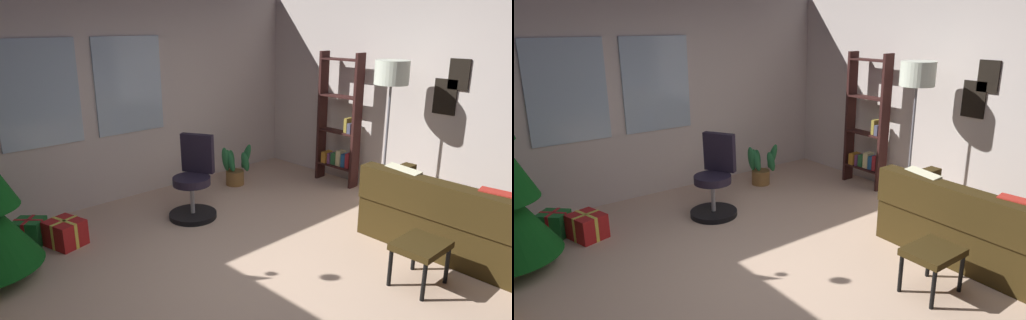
{
  "view_description": "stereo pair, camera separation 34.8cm",
  "coord_description": "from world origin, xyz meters",
  "views": [
    {
      "loc": [
        -2.62,
        -2.51,
        2.23
      ],
      "look_at": [
        0.22,
        0.59,
        0.97
      ],
      "focal_mm": 32.4,
      "sensor_mm": 36.0,
      "label": 1
    },
    {
      "loc": [
        -2.35,
        -2.74,
        2.23
      ],
      "look_at": [
        0.22,
        0.59,
        0.97
      ],
      "focal_mm": 32.4,
      "sensor_mm": 36.0,
      "label": 2
    }
  ],
  "objects": [
    {
      "name": "ground_plane",
      "position": [
        0.0,
        0.0,
        -0.05
      ],
      "size": [
        5.47,
        5.75,
        0.1
      ],
      "primitive_type": "cube",
      "color": "beige"
    },
    {
      "name": "wall_back_with_windows",
      "position": [
        -0.02,
        2.92,
        1.34
      ],
      "size": [
        5.47,
        0.12,
        2.67
      ],
      "color": "beige",
      "rests_on": "ground_plane"
    },
    {
      "name": "wall_right_with_frames",
      "position": [
        2.79,
        -0.0,
        1.33
      ],
      "size": [
        0.12,
        5.75,
        2.67
      ],
      "color": "beige",
      "rests_on": "ground_plane"
    },
    {
      "name": "couch",
      "position": [
        1.9,
        -0.98,
        0.28
      ],
      "size": [
        1.59,
        2.09,
        0.81
      ],
      "color": "#35270F",
      "rests_on": "ground_plane"
    },
    {
      "name": "footstool",
      "position": [
        0.87,
        -0.82,
        0.35
      ],
      "size": [
        0.47,
        0.38,
        0.41
      ],
      "color": "#35270F",
      "rests_on": "ground_plane"
    },
    {
      "name": "gift_box_red",
      "position": [
        -1.13,
        2.04,
        0.13
      ],
      "size": [
        0.39,
        0.43,
        0.28
      ],
      "color": "red",
      "rests_on": "ground_plane"
    },
    {
      "name": "gift_box_green",
      "position": [
        -1.4,
        2.31,
        0.14
      ],
      "size": [
        0.38,
        0.38,
        0.28
      ],
      "color": "#1E722D",
      "rests_on": "ground_plane"
    },
    {
      "name": "office_chair",
      "position": [
        0.3,
        1.76,
        0.38
      ],
      "size": [
        0.58,
        0.57,
        0.98
      ],
      "color": "black",
      "rests_on": "ground_plane"
    },
    {
      "name": "bookshelf",
      "position": [
        2.52,
        1.37,
        0.81
      ],
      "size": [
        0.18,
        0.64,
        1.85
      ],
      "color": "#341916",
      "rests_on": "ground_plane"
    },
    {
      "name": "floor_lamp",
      "position": [
        2.22,
        0.43,
        1.56
      ],
      "size": [
        0.4,
        0.4,
        1.81
      ],
      "color": "slate",
      "rests_on": "ground_plane"
    },
    {
      "name": "potted_plant",
      "position": [
        1.38,
        2.29,
        0.25
      ],
      "size": [
        0.48,
        0.34,
        0.59
      ],
      "color": "olive",
      "rests_on": "ground_plane"
    }
  ]
}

